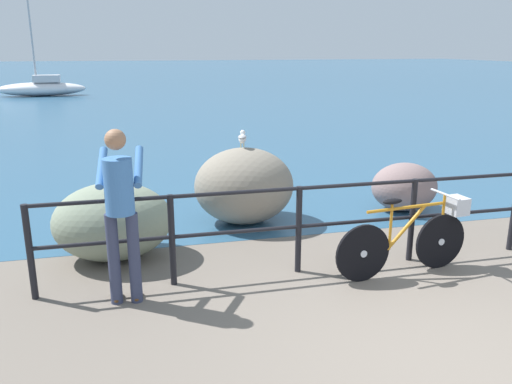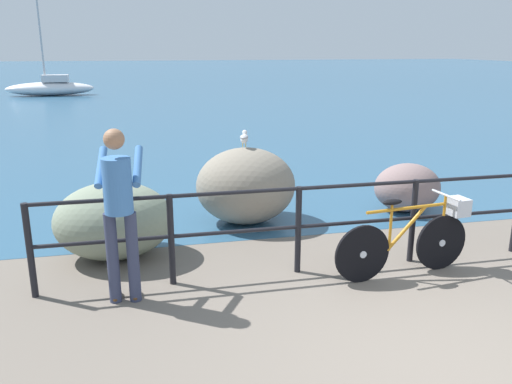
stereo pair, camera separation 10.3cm
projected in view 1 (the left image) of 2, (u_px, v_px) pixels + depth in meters
ground_plane at (188, 106)px, 22.92m from camera, size 120.00×120.00×0.10m
sea_surface at (154, 73)px, 49.31m from camera, size 120.00×90.00×0.01m
promenade_railing at (357, 215)px, 6.02m from camera, size 7.21×0.07×1.02m
bicycle at (415, 234)px, 5.88m from camera, size 1.69×0.48×0.92m
person_at_railing at (121, 209)px, 5.06m from camera, size 0.49×0.65×1.78m
breakwater_boulder_main at (244, 186)px, 7.57m from camera, size 1.45×1.30×1.11m
breakwater_boulder_left at (113, 221)px, 6.30m from camera, size 1.43×1.18×0.94m
breakwater_boulder_right at (404, 187)px, 8.19m from camera, size 1.05×0.88×0.76m
seagull at (242, 138)px, 7.45m from camera, size 0.18×0.34×0.23m
sailboat at (42, 88)px, 26.92m from camera, size 4.44×1.45×4.90m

